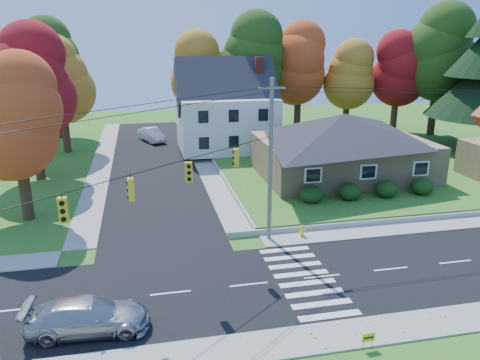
{
  "coord_description": "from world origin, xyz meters",
  "views": [
    {
      "loc": [
        -8.88,
        -20.8,
        12.3
      ],
      "look_at": [
        -2.76,
        8.0,
        3.14
      ],
      "focal_mm": 35.0,
      "sensor_mm": 36.0,
      "label": 1
    }
  ],
  "objects_px": {
    "silver_sedan": "(88,316)",
    "white_car": "(152,135)",
    "ranch_house": "(342,144)",
    "fire_hydrant": "(302,231)"
  },
  "relations": [
    {
      "from": "white_car",
      "to": "silver_sedan",
      "type": "bearing_deg",
      "value": -117.3
    },
    {
      "from": "silver_sedan",
      "to": "fire_hydrant",
      "type": "distance_m",
      "value": 14.42
    },
    {
      "from": "ranch_house",
      "to": "fire_hydrant",
      "type": "height_order",
      "value": "ranch_house"
    },
    {
      "from": "silver_sedan",
      "to": "white_car",
      "type": "distance_m",
      "value": 38.02
    },
    {
      "from": "white_car",
      "to": "fire_hydrant",
      "type": "distance_m",
      "value": 31.46
    },
    {
      "from": "silver_sedan",
      "to": "white_car",
      "type": "height_order",
      "value": "white_car"
    },
    {
      "from": "silver_sedan",
      "to": "fire_hydrant",
      "type": "height_order",
      "value": "silver_sedan"
    },
    {
      "from": "silver_sedan",
      "to": "fire_hydrant",
      "type": "relative_size",
      "value": 6.48
    },
    {
      "from": "ranch_house",
      "to": "silver_sedan",
      "type": "xyz_separation_m",
      "value": [
        -19.65,
        -18.42,
        -2.49
      ]
    },
    {
      "from": "silver_sedan",
      "to": "white_car",
      "type": "relative_size",
      "value": 1.07
    }
  ]
}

